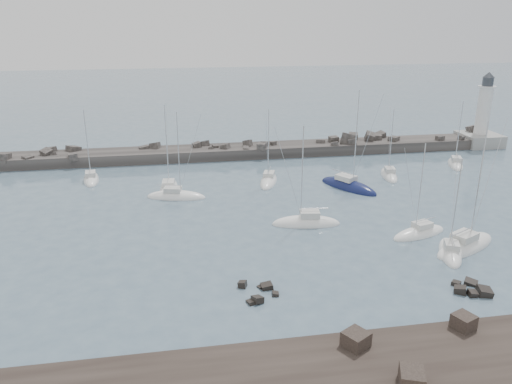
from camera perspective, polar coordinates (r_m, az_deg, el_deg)
ground at (r=54.28m, az=3.41°, el=-6.44°), size 400.00×400.00×0.00m
rock_cluster_near at (r=46.02m, az=0.37°, el=-11.36°), size 3.57×4.04×1.11m
rock_cluster_far at (r=50.36m, az=23.42°, el=-10.24°), size 3.48×3.54×1.28m
breakwater at (r=88.70m, az=-7.16°, el=4.07°), size 115.00×7.39×5.27m
lighthouse at (r=105.54m, az=24.29°, el=6.53°), size 7.00×7.00×14.60m
sailboat_1 at (r=80.08m, az=-18.32°, el=1.37°), size 3.17×7.49×11.55m
sailboat_3 at (r=72.76m, az=-9.92°, el=0.30°), size 3.17×8.51×13.19m
sailboat_4 at (r=69.60m, az=-9.12°, el=-0.55°), size 8.53×4.39×12.89m
sailboat_5 at (r=60.32m, az=5.75°, el=-3.59°), size 8.48×3.71×13.14m
sailboat_6 at (r=75.14m, az=1.45°, el=1.22°), size 4.65×7.96×12.08m
sailboat_7 at (r=58.75m, az=22.79°, el=-5.77°), size 9.73×6.92×14.99m
sailboat_8 at (r=73.93m, az=10.50°, el=0.59°), size 7.72×9.89×15.40m
sailboat_9 at (r=60.27m, az=18.14°, el=-4.55°), size 7.72×4.39×11.75m
sailboat_10 at (r=80.60m, az=14.94°, el=1.83°), size 3.72×7.44×11.42m
sailboat_12 at (r=90.09m, az=21.82°, el=2.92°), size 4.83×7.52×11.60m
sailboat_13 at (r=56.70m, az=21.29°, el=-6.49°), size 4.68×7.27×11.20m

